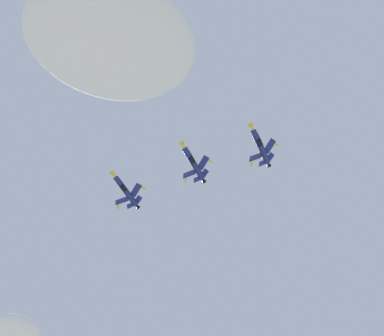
{
  "coord_description": "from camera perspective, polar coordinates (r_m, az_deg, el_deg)",
  "views": [
    {
      "loc": [
        -0.59,
        1.89,
        1.86
      ],
      "look_at": [
        24.77,
        85.96,
        103.87
      ],
      "focal_mm": 43.66,
      "sensor_mm": 36.0,
      "label": 1
    }
  ],
  "objects": [
    {
      "name": "fighter_jet_lead",
      "position": [
        131.62,
        8.33,
        2.64
      ],
      "size": [
        11.86,
        12.93,
        5.48
      ],
      "rotation": [
        0.0,
        0.55,
        2.42
      ],
      "color": "navy"
    },
    {
      "name": "cloud_near_formation",
      "position": [
        407.0,
        -21.15,
        -17.77
      ],
      "size": [
        44.05,
        32.2,
        15.69
      ],
      "primitive_type": "ellipsoid",
      "color": "white"
    },
    {
      "name": "fighter_jet_left_wing",
      "position": [
        133.81,
        0.17,
        0.58
      ],
      "size": [
        11.81,
        12.93,
        5.66
      ],
      "rotation": [
        0.0,
        0.58,
        2.42
      ],
      "color": "navy"
    },
    {
      "name": "fighter_jet_right_wing",
      "position": [
        140.95,
        -8.12,
        -2.77
      ],
      "size": [
        11.88,
        12.93,
        5.46
      ],
      "rotation": [
        0.0,
        0.54,
        2.42
      ],
      "color": "navy"
    },
    {
      "name": "cloud_high_distant",
      "position": [
        219.12,
        -9.92,
        15.08
      ],
      "size": [
        77.53,
        60.12,
        25.45
      ],
      "primitive_type": "ellipsoid",
      "color": "white"
    }
  ]
}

